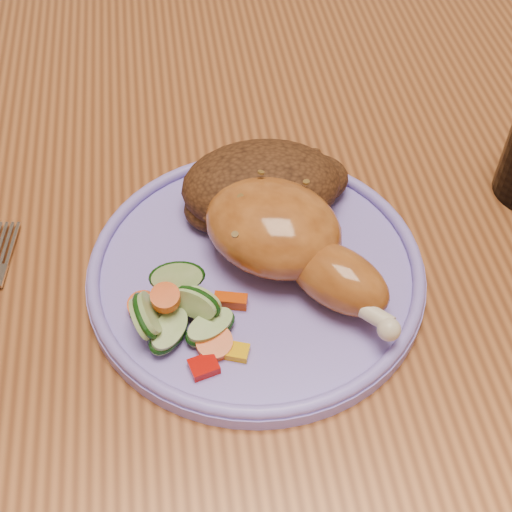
% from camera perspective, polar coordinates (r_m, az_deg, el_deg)
% --- Properties ---
extents(dining_table, '(0.90, 1.40, 0.75)m').
position_cam_1_polar(dining_table, '(0.67, 2.94, -2.53)').
color(dining_table, brown).
rests_on(dining_table, ground).
extents(chair_far, '(0.42, 0.42, 0.91)m').
position_cam_1_polar(chair_far, '(1.25, -2.60, 15.30)').
color(chair_far, '#4C2D16').
rests_on(chair_far, ground).
extents(plate, '(0.27, 0.27, 0.01)m').
position_cam_1_polar(plate, '(0.56, 0.00, -1.39)').
color(plate, '#826FD8').
rests_on(plate, dining_table).
extents(plate_rim, '(0.26, 0.26, 0.01)m').
position_cam_1_polar(plate_rim, '(0.56, 0.00, -0.67)').
color(plate_rim, '#826FD8').
rests_on(plate_rim, plate).
extents(chicken_leg, '(0.16, 0.18, 0.06)m').
position_cam_1_polar(chicken_leg, '(0.54, 2.60, 1.37)').
color(chicken_leg, '#A85B23').
rests_on(chicken_leg, plate).
extents(rice_pilaf, '(0.14, 0.10, 0.06)m').
position_cam_1_polar(rice_pilaf, '(0.59, 0.68, 5.59)').
color(rice_pilaf, '#442411').
rests_on(rice_pilaf, plate).
extents(vegetable_pile, '(0.09, 0.09, 0.05)m').
position_cam_1_polar(vegetable_pile, '(0.52, -6.35, -4.49)').
color(vegetable_pile, '#A50A05').
rests_on(vegetable_pile, plate).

